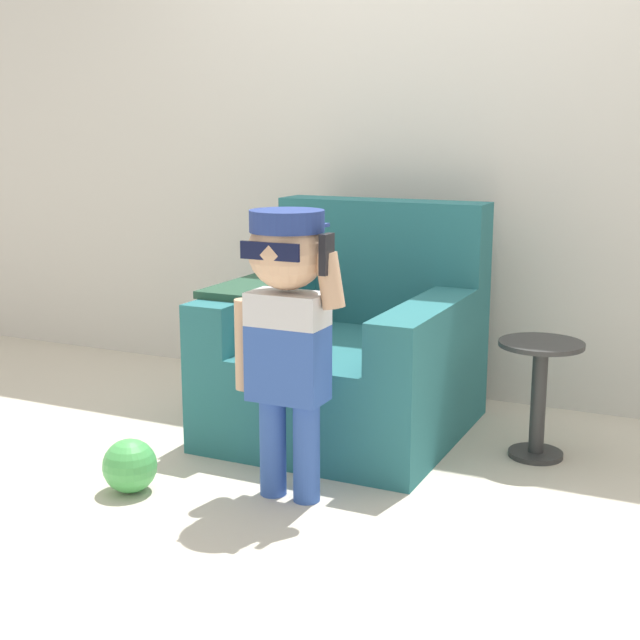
% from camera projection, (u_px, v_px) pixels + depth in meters
% --- Properties ---
extents(ground_plane, '(10.00, 10.00, 0.00)m').
position_uv_depth(ground_plane, '(370.00, 432.00, 3.72)').
color(ground_plane, beige).
extents(wall_back, '(10.00, 0.05, 2.60)m').
position_uv_depth(wall_back, '(430.00, 115.00, 4.05)').
color(wall_back, silver).
rests_on(wall_back, ground_plane).
extents(armchair, '(0.95, 1.00, 0.94)m').
position_uv_depth(armchair, '(351.00, 354.00, 3.71)').
color(armchair, '#286B70').
rests_on(armchair, ground_plane).
extents(person_child, '(0.40, 0.30, 0.99)m').
position_uv_depth(person_child, '(288.00, 310.00, 2.93)').
color(person_child, '#3356AD').
rests_on(person_child, ground_plane).
extents(side_table, '(0.32, 0.32, 0.46)m').
position_uv_depth(side_table, '(539.00, 388.00, 3.39)').
color(side_table, '#333333').
rests_on(side_table, ground_plane).
extents(toy_ball, '(0.19, 0.19, 0.19)m').
position_uv_depth(toy_ball, '(130.00, 466.00, 3.10)').
color(toy_ball, '#4CB256').
rests_on(toy_ball, ground_plane).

